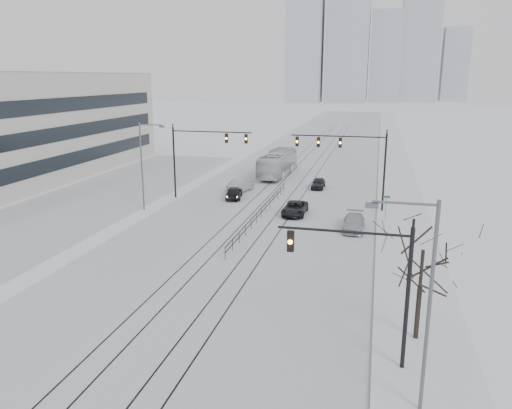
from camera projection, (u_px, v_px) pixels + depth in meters
name	position (u px, v px, depth m)	size (l,w,h in m)	color
ground	(97.00, 409.00, 20.67)	(500.00, 500.00, 0.00)	silver
road	(305.00, 166.00, 77.13)	(22.00, 260.00, 0.02)	silver
sidewalk_east	(396.00, 169.00, 74.01)	(5.00, 260.00, 0.16)	silver
curb	(379.00, 169.00, 74.58)	(0.10, 260.00, 0.12)	gray
parking_strip	(104.00, 195.00, 58.21)	(14.00, 60.00, 0.03)	silver
tram_rails	(281.00, 195.00, 58.31)	(5.30, 180.00, 0.01)	black
skyline	(373.00, 44.00, 269.42)	(96.00, 48.00, 72.00)	#A7ABB8
traffic_mast_near	(372.00, 276.00, 22.70)	(6.10, 0.37, 7.00)	black
traffic_mast_ne	(351.00, 155.00, 50.30)	(9.60, 0.37, 8.00)	black
traffic_mast_nw	(199.00, 150.00, 55.13)	(9.10, 0.37, 8.00)	black
street_light_east	(422.00, 295.00, 19.28)	(2.73, 0.25, 9.00)	#595B60
street_light_west	(144.00, 160.00, 50.42)	(2.73, 0.25, 9.00)	#595B60
bare_tree	(422.00, 260.00, 24.99)	(4.40, 4.40, 6.10)	black
median_fence	(261.00, 212.00, 48.77)	(0.06, 24.00, 1.00)	black
street_sign	(386.00, 204.00, 47.67)	(0.70, 0.06, 2.40)	#595B60
sedan_sb_inner	(234.00, 193.00, 56.39)	(1.67, 4.16, 1.42)	black
sedan_sb_outer	(241.00, 186.00, 59.79)	(1.60, 4.58, 1.51)	#9B9EA2
sedan_nb_front	(295.00, 208.00, 49.75)	(2.17, 4.70, 1.31)	black
sedan_nb_right	(354.00, 223.00, 44.76)	(1.88, 4.63, 1.34)	#A9ABB1
sedan_nb_far	(318.00, 183.00, 61.59)	(1.51, 3.75, 1.28)	black
box_truck	(278.00, 164.00, 69.33)	(2.87, 12.25, 3.41)	silver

